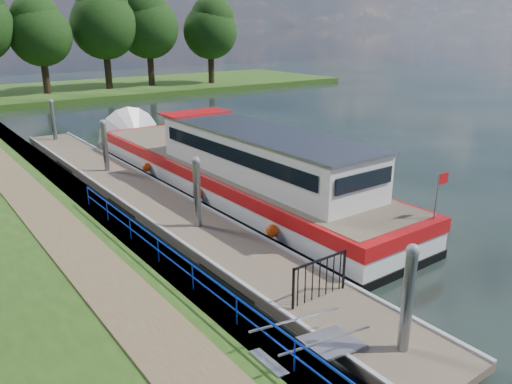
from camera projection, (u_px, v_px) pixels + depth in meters
ground at (383, 353)px, 11.61m from camera, size 160.00×160.00×0.00m
bank_edge at (71, 193)px, 21.51m from camera, size 1.10×90.00×0.78m
far_bank at (100, 89)px, 58.00m from camera, size 60.00×18.00×0.60m
footpath at (79, 251)px, 14.99m from camera, size 1.60×40.00×0.05m
blue_fence at (213, 286)px, 11.94m from camera, size 0.04×18.04×0.72m
pontoon at (146, 198)px, 21.49m from camera, size 2.50×30.00×0.56m
mooring_piles at (144, 174)px, 21.14m from camera, size 0.30×27.30×3.55m
gangway at (311, 348)px, 10.76m from camera, size 2.58×1.00×0.92m
gate_panel at (320, 273)px, 12.93m from camera, size 1.85×0.05×1.15m
barge at (222, 167)px, 22.83m from camera, size 4.36×21.15×4.78m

